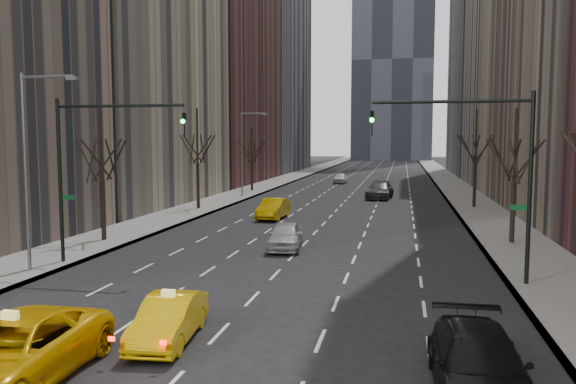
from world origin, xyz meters
The scene contains 21 objects.
sidewalk_left centered at (-12.25, 70.00, 0.07)m, with size 4.50×320.00×0.15m, color slate.
sidewalk_right centered at (12.25, 70.00, 0.07)m, with size 4.50×320.00×0.15m, color slate.
bld_left_far centered at (-21.50, 66.00, 22.00)m, with size 14.00×28.00×44.00m, color brown.
bld_left_deep centered at (-21.50, 96.00, 30.00)m, with size 14.00×30.00×60.00m, color slate.
bld_right_deep centered at (21.50, 95.00, 29.00)m, with size 14.00×30.00×58.00m, color slate.
tree_lw_b centered at (-12.00, 18.00, 3.72)m, with size 3.36×3.50×7.82m.
tree_lw_c centered at (-12.00, 34.00, 4.04)m, with size 3.36×3.50×8.74m.
tree_lw_d centered at (-12.00, 52.00, 3.56)m, with size 3.36×3.50×7.36m.
tree_rw_b centered at (12.00, 22.00, 3.72)m, with size 3.36×3.50×7.82m.
tree_rw_c centered at (12.00, 40.00, 4.04)m, with size 3.36×3.50×8.74m.
traffic_mast_left centered at (-9.11, 12.00, 5.49)m, with size 6.69×0.39×8.00m.
traffic_mast_right centered at (9.11, 12.00, 5.49)m, with size 6.69×0.39×8.00m.
streetlight_near centered at (-10.84, 10.00, 5.62)m, with size 2.83×0.22×9.00m.
streetlight_far centered at (-10.84, 45.00, 5.62)m, with size 2.83×0.22×9.00m.
taxi_suv centered at (-3.86, -0.66, 0.85)m, with size 2.82×6.11×1.70m, color #DBA104.
taxi_sedan centered at (-1.29, 3.04, 0.69)m, with size 1.47×4.20×1.38m, color #E9B204.
silver_sedan_ahead centered at (-0.79, 18.04, 0.76)m, with size 1.79×4.45×1.51m, color #A7ABAF.
parked_suv_black centered at (7.50, 0.99, 0.79)m, with size 2.21×5.45×1.58m, color black.
far_taxi centered at (-4.24, 29.92, 0.79)m, with size 1.67×4.79×1.58m, color #DAA904.
far_suv_grey centered at (3.32, 46.92, 0.88)m, with size 2.46×6.04×1.75m, color #333238.
far_car_white centered at (-3.05, 66.94, 0.72)m, with size 1.71×4.25×1.45m, color silver.
Camera 1 is at (5.63, -12.59, 6.14)m, focal length 35.00 mm.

